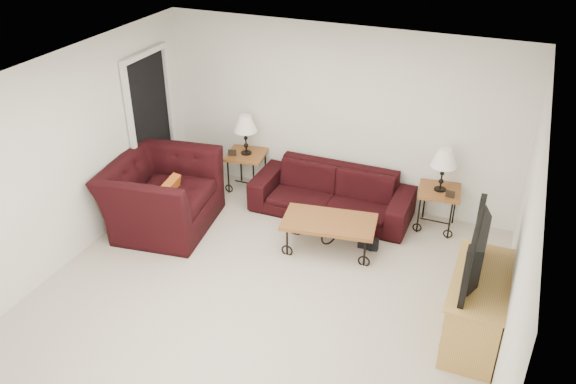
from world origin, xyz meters
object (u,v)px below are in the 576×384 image
object	(u,v)px
tv_stand	(476,307)
lamp_right	(443,170)
armchair	(162,194)
lamp_left	(246,135)
side_table_left	(247,171)
sofa	(332,193)
backpack	(371,234)
television	(485,251)
side_table_right	(437,209)
coffee_table	(329,235)

from	to	relation	value
tv_stand	lamp_right	bearing A→B (deg)	110.55
armchair	lamp_left	bearing A→B (deg)	-32.49
side_table_left	lamp_right	xyz separation A→B (m)	(2.78, -0.00, 0.57)
side_table_left	tv_stand	xyz separation A→B (m)	(3.50, -1.92, 0.07)
sofa	backpack	world-z (taller)	sofa
armchair	television	distance (m)	4.17
side_table_left	lamp_right	distance (m)	2.84
side_table_left	side_table_right	size ratio (longest dim) A/B	1.02
coffee_table	television	distance (m)	2.22
lamp_right	tv_stand	world-z (taller)	lamp_right
coffee_table	side_table_left	bearing A→B (deg)	147.80
sofa	side_table_left	size ratio (longest dim) A/B	3.72
tv_stand	lamp_left	bearing A→B (deg)	151.22
lamp_left	armchair	xyz separation A→B (m)	(-0.60, -1.31, -0.42)
coffee_table	tv_stand	distance (m)	2.08
side_table_left	coffee_table	distance (m)	1.93
side_table_left	backpack	world-z (taller)	side_table_left
armchair	coffee_table	bearing A→B (deg)	-90.60
lamp_left	lamp_right	bearing A→B (deg)	-0.00
tv_stand	backpack	distance (m)	1.74
side_table_left	coffee_table	world-z (taller)	side_table_left
side_table_right	backpack	bearing A→B (deg)	-126.92
sofa	side_table_right	world-z (taller)	sofa
coffee_table	television	world-z (taller)	television
side_table_right	backpack	xyz separation A→B (m)	(-0.65, -0.86, -0.04)
television	backpack	bearing A→B (deg)	-128.11
side_table_right	armchair	size ratio (longest dim) A/B	0.40
lamp_left	television	distance (m)	3.98
side_table_right	lamp_left	xyz separation A→B (m)	(-2.78, 0.00, 0.59)
sofa	side_table_left	xyz separation A→B (m)	(-1.38, 0.18, -0.03)
armchair	tv_stand	xyz separation A→B (m)	(4.11, -0.61, -0.10)
sofa	armchair	bearing A→B (deg)	-150.16
coffee_table	armchair	size ratio (longest dim) A/B	0.80
lamp_left	side_table_right	bearing A→B (deg)	-0.00
side_table_left	lamp_right	world-z (taller)	lamp_right
side_table_right	sofa	bearing A→B (deg)	-172.71
sofa	side_table_left	world-z (taller)	sofa
sofa	side_table_right	bearing A→B (deg)	7.29
side_table_left	armchair	world-z (taller)	armchair
side_table_right	backpack	size ratio (longest dim) A/B	1.16
lamp_right	tv_stand	distance (m)	2.11
coffee_table	backpack	size ratio (longest dim) A/B	2.29
sofa	tv_stand	xyz separation A→B (m)	(2.13, -1.74, 0.05)
sofa	television	size ratio (longest dim) A/B	1.99
lamp_right	tv_stand	size ratio (longest dim) A/B	0.47
side_table_right	side_table_left	bearing A→B (deg)	180.00
armchair	backpack	xyz separation A→B (m)	(2.73, 0.45, -0.22)
backpack	armchair	bearing A→B (deg)	-150.52
side_table_left	backpack	size ratio (longest dim) A/B	1.18
tv_stand	television	xyz separation A→B (m)	(-0.02, 0.00, 0.68)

